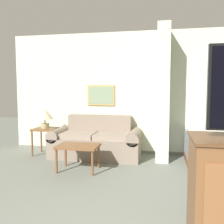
# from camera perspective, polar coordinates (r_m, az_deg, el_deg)

# --- Properties ---
(wall_back) EXTENTS (6.22, 0.16, 2.60)m
(wall_back) POSITION_cam_1_polar(r_m,az_deg,el_deg) (5.40, 8.81, 4.20)
(wall_back) COLOR beige
(wall_back) RESTS_ON ground_plane
(wall_partition_pillar) EXTENTS (0.24, 0.70, 2.60)m
(wall_partition_pillar) POSITION_cam_1_polar(r_m,az_deg,el_deg) (4.98, 11.57, 4.14)
(wall_partition_pillar) COLOR beige
(wall_partition_pillar) RESTS_ON ground_plane
(couch) EXTENTS (1.83, 0.84, 0.83)m
(couch) POSITION_cam_1_polar(r_m,az_deg,el_deg) (5.19, -3.58, -6.80)
(couch) COLOR gray
(couch) RESTS_ON ground_plane
(coffee_table) EXTENTS (0.70, 0.48, 0.44)m
(coffee_table) POSITION_cam_1_polar(r_m,az_deg,el_deg) (4.31, -7.77, -8.25)
(coffee_table) COLOR brown
(coffee_table) RESTS_ON ground_plane
(side_table) EXTENTS (0.46, 0.46, 0.57)m
(side_table) POSITION_cam_1_polar(r_m,az_deg,el_deg) (5.47, -15.01, -4.55)
(side_table) COLOR brown
(side_table) RESTS_ON ground_plane
(table_lamp) EXTENTS (0.35, 0.35, 0.42)m
(table_lamp) POSITION_cam_1_polar(r_m,az_deg,el_deg) (5.42, -15.10, -0.62)
(table_lamp) COLOR tan
(table_lamp) RESTS_ON side_table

